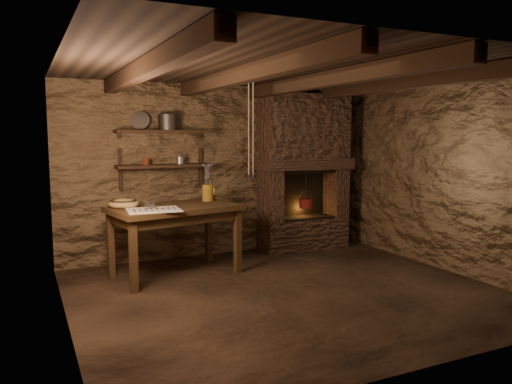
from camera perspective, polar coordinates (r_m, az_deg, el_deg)
name	(u,v)px	position (r m, az deg, el deg)	size (l,w,h in m)	color
floor	(287,292)	(5.57, 3.57, -11.34)	(4.50, 4.50, 0.00)	black
back_wall	(220,171)	(7.13, -4.14, 2.46)	(4.50, 0.04, 2.40)	#4D3724
front_wall	(425,208)	(3.72, 18.78, -1.74)	(4.50, 0.04, 2.40)	#4D3724
left_wall	(63,194)	(4.67, -21.24, -0.18)	(0.04, 4.00, 2.40)	#4D3724
right_wall	(445,175)	(6.71, 20.74, 1.78)	(0.04, 4.00, 2.40)	#4D3724
ceiling	(289,68)	(5.34, 3.76, 13.96)	(4.50, 4.00, 0.04)	black
beam_far_left	(145,69)	(4.79, -12.59, 13.57)	(0.14, 3.95, 0.16)	black
beam_mid_left	(245,74)	(5.11, -1.29, 13.29)	(0.14, 3.95, 0.16)	black
beam_mid_right	(329,79)	(5.59, 8.35, 12.65)	(0.14, 3.95, 0.16)	black
beam_far_right	(401,83)	(6.20, 16.25, 11.86)	(0.14, 3.95, 0.16)	black
shelf_lower	(164,166)	(6.71, -10.44, 2.96)	(1.25, 0.30, 0.04)	black
shelf_upper	(164,132)	(6.70, -10.52, 6.80)	(1.25, 0.30, 0.04)	black
hearth	(304,167)	(7.47, 5.49, 2.84)	(1.43, 0.51, 2.30)	#37241B
work_table	(175,238)	(6.16, -9.23, -5.21)	(1.63, 1.12, 0.86)	#2F1F10
linen_cloth	(154,210)	(5.77, -11.60, -2.02)	(0.59, 0.48, 0.01)	silver
pewter_cutlery_row	(154,209)	(5.75, -11.56, -1.95)	(0.49, 0.19, 0.01)	gray
drinking_glasses	(153,205)	(5.88, -11.70, -1.45)	(0.19, 0.06, 0.08)	silver
stoneware_jug	(208,185)	(6.45, -5.54, 0.82)	(0.17, 0.17, 0.49)	#A0761F
wooden_bowl	(124,204)	(6.07, -14.88, -1.33)	(0.35, 0.35, 0.12)	olive
iron_stockpot	(168,123)	(6.72, -10.06, 7.78)	(0.25, 0.25, 0.19)	#302D2B
tin_pan	(141,121)	(6.73, -13.06, 7.95)	(0.24, 0.24, 0.03)	#A1A19C
small_kettle	(180,160)	(6.77, -8.67, 3.60)	(0.14, 0.11, 0.15)	#A1A19C
rusty_tin	(146,161)	(6.65, -12.44, 3.43)	(0.09, 0.09, 0.09)	#5C1E12
red_pot	(306,203)	(7.49, 5.70, -1.20)	(0.22, 0.22, 0.54)	maroon
hanging_ropes	(251,127)	(6.26, -0.59, 7.39)	(0.08, 0.08, 1.20)	tan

